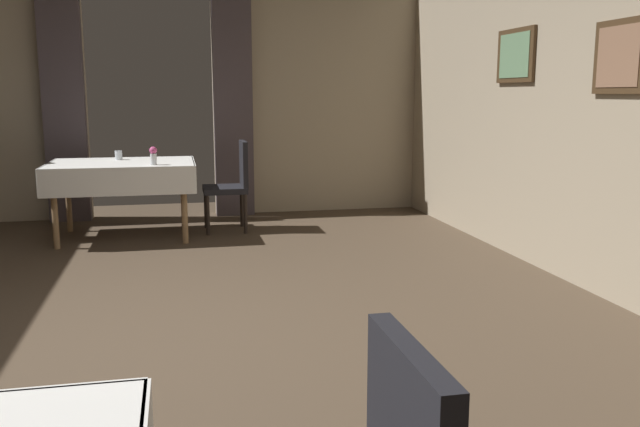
# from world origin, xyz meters

# --- Properties ---
(ground) EXTENTS (10.08, 10.08, 0.00)m
(ground) POSITION_xyz_m (0.00, 0.00, 0.00)
(ground) COLOR #4C3D2D
(wall_back) EXTENTS (6.40, 0.27, 3.00)m
(wall_back) POSITION_xyz_m (0.00, 4.18, 1.52)
(wall_back) COLOR tan
(wall_back) RESTS_ON ground
(dining_table_mid) EXTENTS (1.40, 1.05, 0.75)m
(dining_table_mid) POSITION_xyz_m (-0.26, 3.02, 0.66)
(dining_table_mid) COLOR olive
(dining_table_mid) RESTS_ON ground
(chair_mid_right) EXTENTS (0.44, 0.44, 0.93)m
(chair_mid_right) POSITION_xyz_m (0.82, 3.14, 0.52)
(chair_mid_right) COLOR black
(chair_mid_right) RESTS_ON ground
(flower_vase_mid) EXTENTS (0.07, 0.07, 0.17)m
(flower_vase_mid) POSITION_xyz_m (0.05, 2.68, 0.84)
(flower_vase_mid) COLOR silver
(flower_vase_mid) RESTS_ON dining_table_mid
(glass_mid_b) EXTENTS (0.07, 0.07, 0.09)m
(glass_mid_b) POSITION_xyz_m (-0.31, 3.26, 0.80)
(glass_mid_b) COLOR silver
(glass_mid_b) RESTS_ON dining_table_mid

